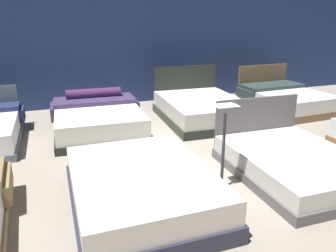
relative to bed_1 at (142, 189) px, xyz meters
name	(u,v)px	position (x,y,z in m)	size (l,w,h in m)	color
ground_plane	(188,158)	(1.07, 1.11, -0.24)	(18.00, 18.00, 0.02)	gray
showroom_back_wall	(129,33)	(1.07, 4.91, 1.52)	(18.00, 0.06, 3.50)	navy
bed_1	(142,189)	(0.00, 0.00, 0.00)	(1.57, 2.02, 0.47)	#2A293A
bed_2	(293,163)	(2.19, 0.05, -0.04)	(1.60, 2.03, 0.90)	#575153
bed_5	(98,119)	(-0.08, 2.84, 0.02)	(1.76, 2.00, 0.72)	black
bed_6	(202,109)	(2.12, 2.84, 0.01)	(1.72, 2.23, 1.03)	black
bed_7	(285,99)	(4.36, 2.94, 0.02)	(1.68, 2.02, 0.96)	brown
price_sign	(223,158)	(1.07, 0.05, 0.21)	(0.28, 0.24, 1.12)	#3F3F44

